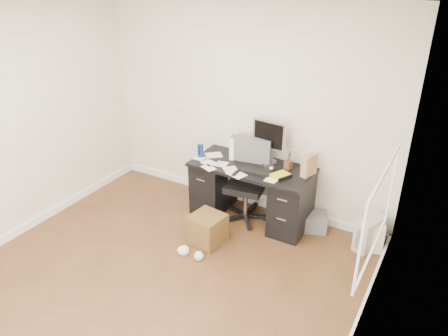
# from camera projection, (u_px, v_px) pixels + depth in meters

# --- Properties ---
(ground) EXTENTS (4.00, 4.00, 0.00)m
(ground) POSITION_uv_depth(u_px,v_px,m) (153.00, 284.00, 4.54)
(ground) COLOR #4A2E17
(ground) RESTS_ON ground
(room_shell) EXTENTS (4.02, 4.02, 2.71)m
(room_shell) POSITION_uv_depth(u_px,v_px,m) (145.00, 136.00, 3.82)
(room_shell) COLOR silver
(room_shell) RESTS_ON ground
(desk) EXTENTS (1.50, 0.70, 0.75)m
(desk) POSITION_uv_depth(u_px,v_px,m) (251.00, 191.00, 5.52)
(desk) COLOR black
(desk) RESTS_ON ground
(loose_papers) EXTENTS (1.10, 0.60, 0.00)m
(loose_papers) POSITION_uv_depth(u_px,v_px,m) (235.00, 164.00, 5.41)
(loose_papers) COLOR white
(loose_papers) RESTS_ON desk
(lcd_monitor) EXTENTS (0.48, 0.31, 0.57)m
(lcd_monitor) POSITION_uv_depth(u_px,v_px,m) (269.00, 141.00, 5.32)
(lcd_monitor) COLOR #B3B3B7
(lcd_monitor) RESTS_ON desk
(keyboard) EXTENTS (0.40, 0.16, 0.02)m
(keyboard) POSITION_uv_depth(u_px,v_px,m) (255.00, 171.00, 5.20)
(keyboard) COLOR black
(keyboard) RESTS_ON desk
(computer_mouse) EXTENTS (0.09, 0.09, 0.07)m
(computer_mouse) POSITION_uv_depth(u_px,v_px,m) (271.00, 169.00, 5.21)
(computer_mouse) COLOR #B3B3B7
(computer_mouse) RESTS_ON desk
(travel_mug) EXTENTS (0.10, 0.10, 0.17)m
(travel_mug) POSITION_uv_depth(u_px,v_px,m) (200.00, 151.00, 5.56)
(travel_mug) COLOR #16349B
(travel_mug) RESTS_ON desk
(white_binder) EXTENTS (0.17, 0.27, 0.29)m
(white_binder) POSITION_uv_depth(u_px,v_px,m) (234.00, 146.00, 5.55)
(white_binder) COLOR white
(white_binder) RESTS_ON desk
(magazine_file) EXTENTS (0.17, 0.24, 0.26)m
(magazine_file) POSITION_uv_depth(u_px,v_px,m) (309.00, 165.00, 5.08)
(magazine_file) COLOR #996C4A
(magazine_file) RESTS_ON desk
(pen_cup) EXTENTS (0.12, 0.12, 0.23)m
(pen_cup) POSITION_uv_depth(u_px,v_px,m) (289.00, 160.00, 5.25)
(pen_cup) COLOR brown
(pen_cup) RESTS_ON desk
(yellow_book) EXTENTS (0.24, 0.26, 0.04)m
(yellow_book) POSITION_uv_depth(u_px,v_px,m) (281.00, 175.00, 5.08)
(yellow_book) COLOR yellow
(yellow_book) RESTS_ON desk
(paper_remote) EXTENTS (0.26, 0.23, 0.02)m
(paper_remote) POSITION_uv_depth(u_px,v_px,m) (237.00, 174.00, 5.15)
(paper_remote) COLOR white
(paper_remote) RESTS_ON desk
(office_chair) EXTENTS (0.68, 0.68, 1.05)m
(office_chair) POSITION_uv_depth(u_px,v_px,m) (246.00, 182.00, 5.45)
(office_chair) COLOR #494B49
(office_chair) RESTS_ON ground
(pc_tower) EXTENTS (0.31, 0.43, 0.39)m
(pc_tower) POSITION_uv_depth(u_px,v_px,m) (370.00, 233.00, 5.03)
(pc_tower) COLOR #A59F95
(pc_tower) RESTS_ON ground
(shopping_bag) EXTENTS (0.29, 0.23, 0.34)m
(shopping_bag) POSITION_uv_depth(u_px,v_px,m) (372.00, 238.00, 4.98)
(shopping_bag) COLOR silver
(shopping_bag) RESTS_ON ground
(wicker_basket) EXTENTS (0.41, 0.41, 0.36)m
(wicker_basket) POSITION_uv_depth(u_px,v_px,m) (207.00, 229.00, 5.12)
(wicker_basket) COLOR #523A18
(wicker_basket) RESTS_ON ground
(desk_printer) EXTENTS (0.43, 0.40, 0.21)m
(desk_printer) POSITION_uv_depth(u_px,v_px,m) (312.00, 221.00, 5.42)
(desk_printer) COLOR slate
(desk_printer) RESTS_ON ground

